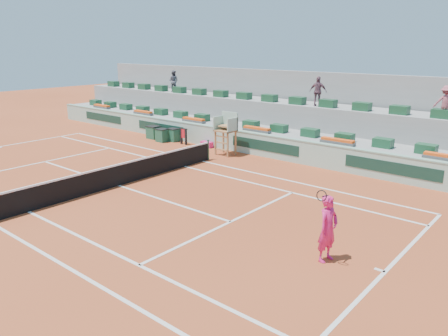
# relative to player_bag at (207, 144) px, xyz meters

# --- Properties ---
(ground) EXTENTS (90.00, 90.00, 0.00)m
(ground) POSITION_rel_player_bag_xyz_m (2.07, -8.11, -0.17)
(ground) COLOR #913A1C
(ground) RESTS_ON ground
(seating_tier_lower) EXTENTS (36.00, 4.00, 1.20)m
(seating_tier_lower) POSITION_rel_player_bag_xyz_m (2.07, 2.59, 0.43)
(seating_tier_lower) COLOR gray
(seating_tier_lower) RESTS_ON ground
(seating_tier_upper) EXTENTS (36.00, 2.40, 2.60)m
(seating_tier_upper) POSITION_rel_player_bag_xyz_m (2.07, 4.19, 1.13)
(seating_tier_upper) COLOR gray
(seating_tier_upper) RESTS_ON ground
(stadium_back_wall) EXTENTS (36.00, 0.40, 4.40)m
(stadium_back_wall) POSITION_rel_player_bag_xyz_m (2.07, 5.79, 2.03)
(stadium_back_wall) COLOR gray
(stadium_back_wall) RESTS_ON ground
(player_bag) EXTENTS (0.78, 0.35, 0.35)m
(player_bag) POSITION_rel_player_bag_xyz_m (0.00, 0.00, 0.00)
(player_bag) COLOR #DC1C6A
(player_bag) RESTS_ON ground
(spectator_left) EXTENTS (0.93, 0.84, 1.58)m
(spectator_left) POSITION_rel_player_bag_xyz_m (-6.79, 3.84, 3.22)
(spectator_left) COLOR #4C4E59
(spectator_left) RESTS_ON seating_tier_upper
(spectator_mid) EXTENTS (1.06, 0.64, 1.69)m
(spectator_mid) POSITION_rel_player_bag_xyz_m (5.41, 3.57, 3.27)
(spectator_mid) COLOR #6A4755
(spectator_mid) RESTS_ON seating_tier_upper
(spectator_right) EXTENTS (1.16, 0.92, 1.57)m
(spectator_right) POSITION_rel_player_bag_xyz_m (12.17, 3.57, 3.21)
(spectator_right) COLOR #9B4D5A
(spectator_right) RESTS_ON seating_tier_upper
(court_lines) EXTENTS (23.89, 11.09, 0.01)m
(court_lines) POSITION_rel_player_bag_xyz_m (2.07, -8.11, -0.17)
(court_lines) COLOR silver
(court_lines) RESTS_ON ground
(tennis_net) EXTENTS (0.10, 11.97, 1.10)m
(tennis_net) POSITION_rel_player_bag_xyz_m (2.07, -8.11, 0.35)
(tennis_net) COLOR black
(tennis_net) RESTS_ON ground
(advertising_hoarding) EXTENTS (36.00, 0.34, 1.26)m
(advertising_hoarding) POSITION_rel_player_bag_xyz_m (2.10, 0.39, 0.46)
(advertising_hoarding) COLOR #99C0AD
(advertising_hoarding) RESTS_ON ground
(umpire_chair) EXTENTS (1.10, 0.90, 2.40)m
(umpire_chair) POSITION_rel_player_bag_xyz_m (2.07, -0.61, 1.37)
(umpire_chair) COLOR #976639
(umpire_chair) RESTS_ON ground
(seat_row_lower) EXTENTS (32.90, 0.60, 0.44)m
(seat_row_lower) POSITION_rel_player_bag_xyz_m (2.07, 1.69, 1.25)
(seat_row_lower) COLOR #174629
(seat_row_lower) RESTS_ON seating_tier_lower
(seat_row_upper) EXTENTS (32.90, 0.60, 0.44)m
(seat_row_upper) POSITION_rel_player_bag_xyz_m (2.07, 3.59, 2.65)
(seat_row_upper) COLOR #174629
(seat_row_upper) RESTS_ON seating_tier_upper
(flower_planters) EXTENTS (26.80, 0.36, 0.28)m
(flower_planters) POSITION_rel_player_bag_xyz_m (0.57, 0.89, 1.16)
(flower_planters) COLOR #505050
(flower_planters) RESTS_ON seating_tier_lower
(drink_cooler_a) EXTENTS (0.68, 0.59, 0.84)m
(drink_cooler_a) POSITION_rel_player_bag_xyz_m (-2.80, -0.12, 0.25)
(drink_cooler_a) COLOR #1A4F37
(drink_cooler_a) RESTS_ON ground
(drink_cooler_b) EXTENTS (0.73, 0.63, 0.84)m
(drink_cooler_b) POSITION_rel_player_bag_xyz_m (-3.28, -0.67, 0.25)
(drink_cooler_b) COLOR #1A4F37
(drink_cooler_b) RESTS_ON ground
(drink_cooler_c) EXTENTS (0.83, 0.72, 0.84)m
(drink_cooler_c) POSITION_rel_player_bag_xyz_m (-4.45, -0.36, 0.25)
(drink_cooler_c) COLOR #1A4F37
(drink_cooler_c) RESTS_ON ground
(towel_rack) EXTENTS (0.64, 0.11, 1.03)m
(towel_rack) POSITION_rel_player_bag_xyz_m (-1.63, -0.36, 0.43)
(towel_rack) COLOR black
(towel_rack) RESTS_ON ground
(tennis_player) EXTENTS (0.57, 0.95, 2.28)m
(tennis_player) POSITION_rel_player_bag_xyz_m (12.38, -8.52, 0.82)
(tennis_player) COLOR #DC1C6A
(tennis_player) RESTS_ON ground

